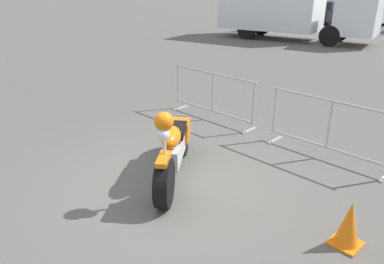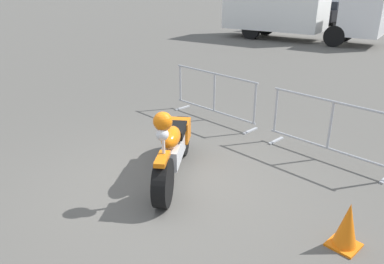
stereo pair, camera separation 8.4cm
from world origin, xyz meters
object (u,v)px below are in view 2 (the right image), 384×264
object	(u,v)px
motorcycle	(173,147)
crowd_barrier_near	(214,96)
parked_car_black	(331,12)
traffic_cone	(347,226)
parked_car_silver	(374,15)
parked_car_yellow	(294,10)
crowd_barrier_far	(330,129)
box_truck	(292,7)

from	to	relation	value
motorcycle	crowd_barrier_near	distance (m)	2.74
parked_car_black	traffic_cone	xyz separation A→B (m)	(11.92, -22.22, -0.48)
crowd_barrier_near	traffic_cone	xyz separation A→B (m)	(4.07, -2.02, -0.27)
parked_car_black	parked_car_silver	xyz separation A→B (m)	(3.09, -0.18, -0.02)
motorcycle	parked_car_yellow	bearing A→B (deg)	169.27
crowd_barrier_near	crowd_barrier_far	distance (m)	2.74
parked_car_yellow	crowd_barrier_near	bearing A→B (deg)	-158.39
box_truck	parked_car_black	size ratio (longest dim) A/B	1.73
crowd_barrier_far	box_truck	distance (m)	14.16
parked_car_black	crowd_barrier_near	bearing A→B (deg)	-165.41
parked_car_black	traffic_cone	distance (m)	25.22
crowd_barrier_near	parked_car_silver	xyz separation A→B (m)	(-4.77, 20.01, 0.19)
box_truck	crowd_barrier_far	bearing A→B (deg)	-67.30
traffic_cone	box_truck	bearing A→B (deg)	125.33
box_truck	traffic_cone	distance (m)	16.59
crowd_barrier_far	parked_car_yellow	bearing A→B (deg)	123.93
crowd_barrier_far	traffic_cone	xyz separation A→B (m)	(1.32, -2.02, -0.27)
crowd_barrier_far	traffic_cone	bearing A→B (deg)	-56.81
parked_car_silver	crowd_barrier_far	bearing A→B (deg)	-166.09
parked_car_yellow	motorcycle	bearing A→B (deg)	-158.20
crowd_barrier_far	box_truck	world-z (taller)	box_truck
motorcycle	crowd_barrier_far	distance (m)	2.74
motorcycle	crowd_barrier_far	size ratio (longest dim) A/B	0.85
crowd_barrier_near	parked_car_silver	distance (m)	20.57
motorcycle	traffic_cone	world-z (taller)	motorcycle
crowd_barrier_near	box_truck	world-z (taller)	box_truck
crowd_barrier_near	crowd_barrier_far	size ratio (longest dim) A/B	1.00
crowd_barrier_far	parked_car_silver	size ratio (longest dim) A/B	0.52
motorcycle	box_truck	size ratio (longest dim) A/B	0.25
motorcycle	parked_car_silver	size ratio (longest dim) A/B	0.44
motorcycle	parked_car_silver	distance (m)	23.21
box_truck	traffic_cone	bearing A→B (deg)	-67.67
parked_car_yellow	parked_car_black	distance (m)	3.09
crowd_barrier_far	crowd_barrier_near	bearing A→B (deg)	180.00
crowd_barrier_near	parked_car_silver	world-z (taller)	parked_car_silver
parked_car_black	parked_car_silver	size ratio (longest dim) A/B	1.03
traffic_cone	crowd_barrier_far	bearing A→B (deg)	123.19
parked_car_yellow	parked_car_silver	world-z (taller)	parked_car_silver
motorcycle	box_truck	bearing A→B (deg)	167.19
parked_car_silver	traffic_cone	bearing A→B (deg)	-164.82
parked_car_black	motorcycle	bearing A→B (deg)	-164.43
box_truck	parked_car_yellow	xyz separation A→B (m)	(-5.44, 8.87, -0.93)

